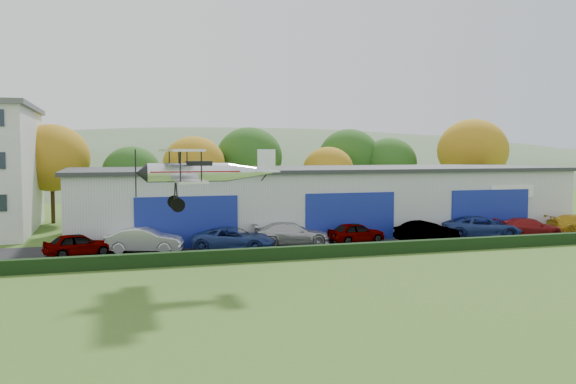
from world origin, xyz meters
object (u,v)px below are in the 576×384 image
object	(u,v)px
car_1	(145,240)
biplane	(201,170)
car_2	(234,239)
car_7	(529,228)
hangar	(323,199)
car_5	(427,232)
car_0	(78,244)
car_4	(356,232)
car_6	(482,227)
car_3	(291,234)

from	to	relation	value
car_1	biplane	size ratio (longest dim) A/B	0.61
car_2	car_7	xyz separation A→B (m)	(22.94, -0.59, -0.03)
hangar	car_2	size ratio (longest dim) A/B	7.37
car_5	biplane	distance (m)	19.97
car_0	biplane	xyz separation A→B (m)	(6.44, -9.32, 4.93)
car_7	biplane	xyz separation A→B (m)	(-26.39, -7.91, 4.90)
hangar	car_4	size ratio (longest dim) A/B	9.59
car_4	car_6	distance (m)	10.18
car_0	car_5	distance (m)	24.10
car_3	car_6	xyz separation A→B (m)	(15.04, -0.76, 0.02)
car_2	car_7	bearing A→B (deg)	-69.79
car_2	car_4	distance (m)	9.24
hangar	car_6	bearing A→B (deg)	-36.08
car_6	car_0	bearing A→B (deg)	107.22
hangar	car_4	world-z (taller)	hangar
car_1	car_5	size ratio (longest dim) A/B	1.07
hangar	biplane	distance (m)	20.76
car_2	car_5	size ratio (longest dim) A/B	1.19
car_0	car_4	bearing A→B (deg)	-105.24
car_3	car_4	world-z (taller)	car_3
car_6	biplane	distance (m)	24.91
car_0	car_7	size ratio (longest dim) A/B	0.83
car_6	biplane	xyz separation A→B (m)	(-22.81, -8.78, 4.83)
car_0	car_2	bearing A→B (deg)	-110.17
car_0	car_1	distance (m)	4.10
car_6	car_7	distance (m)	3.68
car_0	car_7	world-z (taller)	car_7
car_1	car_2	size ratio (longest dim) A/B	0.90
car_0	car_2	size ratio (longest dim) A/B	0.77
car_5	car_3	bearing A→B (deg)	81.17
car_4	car_5	distance (m)	5.17
car_2	car_1	bearing A→B (deg)	103.77
hangar	car_2	world-z (taller)	hangar
car_4	car_7	xyz separation A→B (m)	(13.74, -1.48, 0.02)
hangar	car_6	xyz separation A→B (m)	(10.26, -7.47, -1.79)
car_1	car_6	bearing A→B (deg)	-76.12
hangar	car_3	size ratio (longest dim) A/B	7.39
car_3	car_4	distance (m)	4.88
car_3	car_4	bearing A→B (deg)	-85.96
car_0	car_2	world-z (taller)	car_2
car_5	car_0	bearing A→B (deg)	86.84
hangar	car_6	distance (m)	12.82
car_1	car_6	size ratio (longest dim) A/B	0.84
car_6	biplane	bearing A→B (deg)	129.34
car_4	car_6	world-z (taller)	car_6
car_0	car_3	bearing A→B (deg)	-104.58
car_0	biplane	world-z (taller)	biplane
biplane	car_3	bearing A→B (deg)	51.30
car_1	car_5	xyz separation A→B (m)	(19.96, -1.30, -0.06)
hangar	car_7	size ratio (longest dim) A/B	7.96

